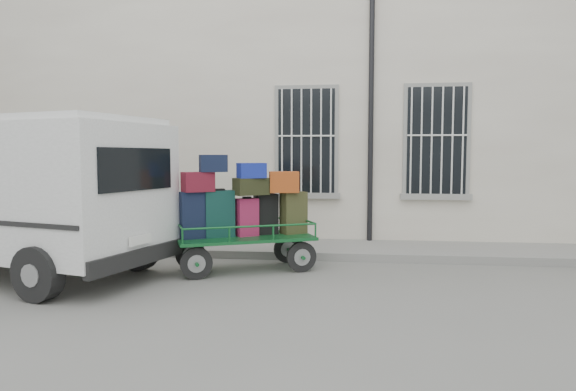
# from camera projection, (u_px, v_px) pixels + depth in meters

# --- Properties ---
(ground) EXTENTS (80.00, 80.00, 0.00)m
(ground) POSITION_uv_depth(u_px,v_px,m) (316.00, 278.00, 8.10)
(ground) COLOR slate
(ground) RESTS_ON ground
(building) EXTENTS (24.00, 5.15, 6.00)m
(building) POSITION_uv_depth(u_px,v_px,m) (330.00, 115.00, 13.31)
(building) COLOR beige
(building) RESTS_ON ground
(sidewalk) EXTENTS (24.00, 1.70, 0.15)m
(sidewalk) POSITION_uv_depth(u_px,v_px,m) (323.00, 249.00, 10.27)
(sidewalk) COLOR gray
(sidewalk) RESTS_ON ground
(luggage_cart) EXTENTS (2.64, 1.86, 1.95)m
(luggage_cart) POSITION_uv_depth(u_px,v_px,m) (243.00, 214.00, 8.60)
(luggage_cart) COLOR black
(luggage_cart) RESTS_ON ground
(van) EXTENTS (5.33, 3.33, 2.51)m
(van) POSITION_uv_depth(u_px,v_px,m) (14.00, 187.00, 8.25)
(van) COLOR silver
(van) RESTS_ON ground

